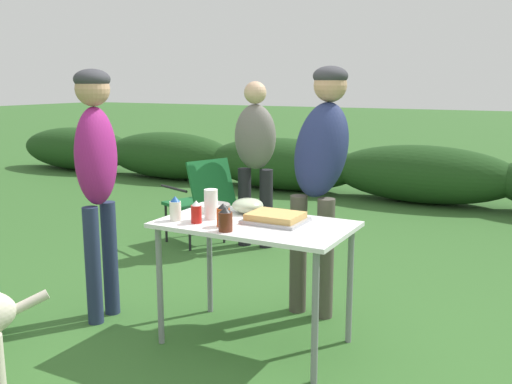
{
  "coord_description": "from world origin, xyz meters",
  "views": [
    {
      "loc": [
        1.5,
        -2.81,
        1.54
      ],
      "look_at": [
        -0.06,
        0.13,
        0.89
      ],
      "focal_mm": 40.0,
      "sensor_mm": 36.0,
      "label": 1
    }
  ],
  "objects_px": {
    "camp_chair_green_behind_table": "(201,197)",
    "folding_table": "(255,235)",
    "bbq_sauce_bottle": "(225,220)",
    "standing_person_in_olive_jacket": "(96,164)",
    "paper_cup_stack": "(211,204)",
    "food_tray": "(276,218)",
    "standing_person_with_beanie": "(321,160)",
    "ketchup_bottle": "(196,212)",
    "hot_sauce_bottle": "(223,215)",
    "mixing_bowl": "(248,206)",
    "mayo_bottle": "(175,209)",
    "plate_stack": "(214,208)",
    "standing_person_in_red_jacket": "(255,150)"
  },
  "relations": [
    {
      "from": "standing_person_in_olive_jacket",
      "to": "camp_chair_green_behind_table",
      "type": "bearing_deg",
      "value": 8.08
    },
    {
      "from": "standing_person_with_beanie",
      "to": "standing_person_in_red_jacket",
      "type": "relative_size",
      "value": 1.06
    },
    {
      "from": "mixing_bowl",
      "to": "hot_sauce_bottle",
      "type": "relative_size",
      "value": 1.48
    },
    {
      "from": "standing_person_with_beanie",
      "to": "ketchup_bottle",
      "type": "bearing_deg",
      "value": -114.12
    },
    {
      "from": "folding_table",
      "to": "hot_sauce_bottle",
      "type": "bearing_deg",
      "value": -126.43
    },
    {
      "from": "plate_stack",
      "to": "food_tray",
      "type": "bearing_deg",
      "value": -9.38
    },
    {
      "from": "plate_stack",
      "to": "paper_cup_stack",
      "type": "xyz_separation_m",
      "value": [
        0.09,
        -0.18,
        0.07
      ]
    },
    {
      "from": "mixing_bowl",
      "to": "standing_person_in_olive_jacket",
      "type": "distance_m",
      "value": 0.99
    },
    {
      "from": "hot_sauce_bottle",
      "to": "standing_person_with_beanie",
      "type": "relative_size",
      "value": 0.08
    },
    {
      "from": "plate_stack",
      "to": "paper_cup_stack",
      "type": "height_order",
      "value": "paper_cup_stack"
    },
    {
      "from": "hot_sauce_bottle",
      "to": "camp_chair_green_behind_table",
      "type": "height_order",
      "value": "hot_sauce_bottle"
    },
    {
      "from": "mixing_bowl",
      "to": "bbq_sauce_bottle",
      "type": "xyz_separation_m",
      "value": [
        0.11,
        -0.44,
        0.02
      ]
    },
    {
      "from": "folding_table",
      "to": "camp_chair_green_behind_table",
      "type": "relative_size",
      "value": 1.32
    },
    {
      "from": "food_tray",
      "to": "camp_chair_green_behind_table",
      "type": "bearing_deg",
      "value": 134.93
    },
    {
      "from": "bbq_sauce_bottle",
      "to": "standing_person_with_beanie",
      "type": "relative_size",
      "value": 0.08
    },
    {
      "from": "food_tray",
      "to": "standing_person_with_beanie",
      "type": "height_order",
      "value": "standing_person_with_beanie"
    },
    {
      "from": "standing_person_with_beanie",
      "to": "standing_person_in_red_jacket",
      "type": "height_order",
      "value": "standing_person_with_beanie"
    },
    {
      "from": "ketchup_bottle",
      "to": "mayo_bottle",
      "type": "height_order",
      "value": "mayo_bottle"
    },
    {
      "from": "hot_sauce_bottle",
      "to": "camp_chair_green_behind_table",
      "type": "distance_m",
      "value": 2.22
    },
    {
      "from": "mixing_bowl",
      "to": "ketchup_bottle",
      "type": "relative_size",
      "value": 1.48
    },
    {
      "from": "mixing_bowl",
      "to": "hot_sauce_bottle",
      "type": "xyz_separation_m",
      "value": [
        0.04,
        -0.35,
        0.02
      ]
    },
    {
      "from": "bbq_sauce_bottle",
      "to": "standing_person_in_olive_jacket",
      "type": "xyz_separation_m",
      "value": [
        -1.0,
        0.1,
        0.22
      ]
    },
    {
      "from": "paper_cup_stack",
      "to": "standing_person_in_olive_jacket",
      "type": "height_order",
      "value": "standing_person_in_olive_jacket"
    },
    {
      "from": "standing_person_in_red_jacket",
      "to": "camp_chair_green_behind_table",
      "type": "relative_size",
      "value": 1.85
    },
    {
      "from": "mixing_bowl",
      "to": "standing_person_in_olive_jacket",
      "type": "relative_size",
      "value": 0.12
    },
    {
      "from": "bbq_sauce_bottle",
      "to": "standing_person_with_beanie",
      "type": "bearing_deg",
      "value": 78.9
    },
    {
      "from": "standing_person_in_olive_jacket",
      "to": "camp_chair_green_behind_table",
      "type": "height_order",
      "value": "standing_person_in_olive_jacket"
    },
    {
      "from": "paper_cup_stack",
      "to": "food_tray",
      "type": "bearing_deg",
      "value": 15.25
    },
    {
      "from": "camp_chair_green_behind_table",
      "to": "folding_table",
      "type": "bearing_deg",
      "value": -117.37
    },
    {
      "from": "paper_cup_stack",
      "to": "standing_person_with_beanie",
      "type": "bearing_deg",
      "value": 60.85
    },
    {
      "from": "bbq_sauce_bottle",
      "to": "ketchup_bottle",
      "type": "relative_size",
      "value": 1.03
    },
    {
      "from": "standing_person_in_red_jacket",
      "to": "plate_stack",
      "type": "bearing_deg",
      "value": -79.51
    },
    {
      "from": "food_tray",
      "to": "camp_chair_green_behind_table",
      "type": "distance_m",
      "value": 2.2
    },
    {
      "from": "folding_table",
      "to": "mayo_bottle",
      "type": "bearing_deg",
      "value": -158.14
    },
    {
      "from": "standing_person_with_beanie",
      "to": "plate_stack",
      "type": "bearing_deg",
      "value": -129.98
    },
    {
      "from": "bbq_sauce_bottle",
      "to": "standing_person_in_olive_jacket",
      "type": "height_order",
      "value": "standing_person_in_olive_jacket"
    },
    {
      "from": "mixing_bowl",
      "to": "camp_chair_green_behind_table",
      "type": "xyz_separation_m",
      "value": [
        -1.28,
        1.4,
        -0.32
      ]
    },
    {
      "from": "bbq_sauce_bottle",
      "to": "paper_cup_stack",
      "type": "bearing_deg",
      "value": 137.52
    },
    {
      "from": "standing_person_with_beanie",
      "to": "hot_sauce_bottle",
      "type": "bearing_deg",
      "value": -104.01
    },
    {
      "from": "food_tray",
      "to": "mayo_bottle",
      "type": "distance_m",
      "value": 0.59
    },
    {
      "from": "food_tray",
      "to": "hot_sauce_bottle",
      "type": "distance_m",
      "value": 0.31
    },
    {
      "from": "bbq_sauce_bottle",
      "to": "hot_sauce_bottle",
      "type": "xyz_separation_m",
      "value": [
        -0.07,
        0.09,
        -0.0
      ]
    },
    {
      "from": "plate_stack",
      "to": "standing_person_in_olive_jacket",
      "type": "distance_m",
      "value": 0.79
    },
    {
      "from": "food_tray",
      "to": "plate_stack",
      "type": "height_order",
      "value": "food_tray"
    },
    {
      "from": "folding_table",
      "to": "camp_chair_green_behind_table",
      "type": "bearing_deg",
      "value": 131.91
    },
    {
      "from": "folding_table",
      "to": "food_tray",
      "type": "distance_m",
      "value": 0.16
    },
    {
      "from": "plate_stack",
      "to": "ketchup_bottle",
      "type": "bearing_deg",
      "value": -76.5
    },
    {
      "from": "folding_table",
      "to": "mixing_bowl",
      "type": "height_order",
      "value": "mixing_bowl"
    },
    {
      "from": "bbq_sauce_bottle",
      "to": "hot_sauce_bottle",
      "type": "relative_size",
      "value": 1.03
    },
    {
      "from": "ketchup_bottle",
      "to": "hot_sauce_bottle",
      "type": "height_order",
      "value": "same"
    }
  ]
}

